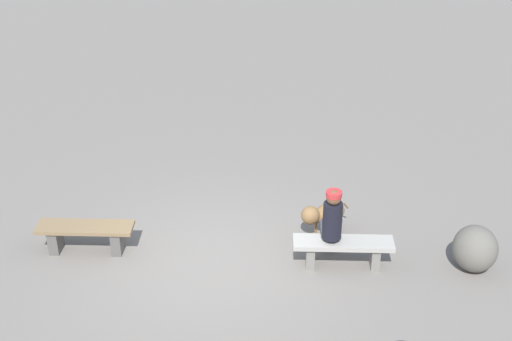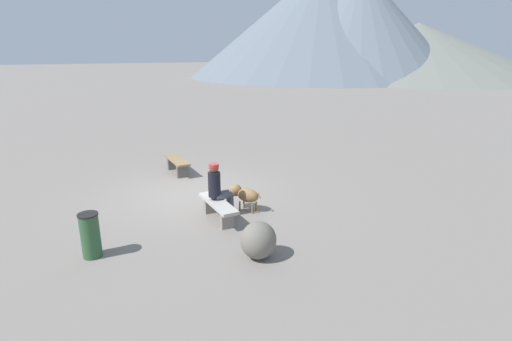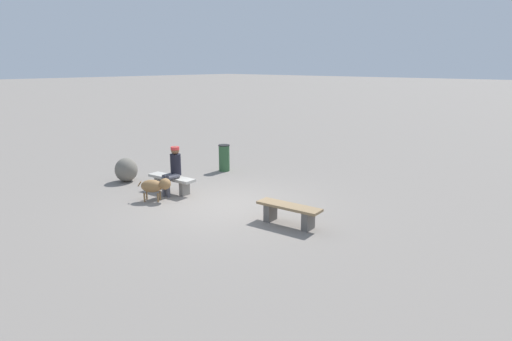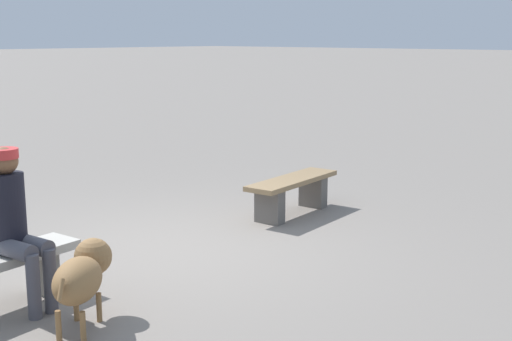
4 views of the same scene
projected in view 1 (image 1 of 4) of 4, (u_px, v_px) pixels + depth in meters
The scene contains 6 objects.
ground at pixel (216, 264), 11.07m from camera, with size 210.00×210.00×0.06m, color gray.
bench_left at pixel (86, 234), 11.20m from camera, with size 1.57×0.57×0.47m.
bench_right at pixel (343, 248), 10.83m from camera, with size 1.58×0.54×0.46m.
seated_person at pixel (332, 220), 10.70m from camera, with size 0.35×0.61×1.35m.
dog at pixel (324, 214), 11.52m from camera, with size 0.79×0.68×0.63m.
boulder at pixel (475, 249), 10.75m from camera, with size 0.72×0.68×0.74m, color #6B665B.
Camera 1 is at (1.81, -8.82, 6.62)m, focal length 49.17 mm.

